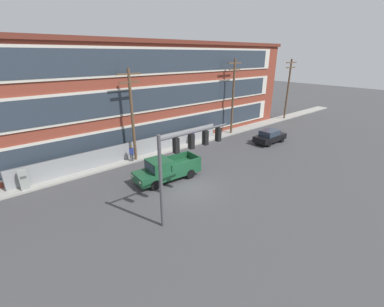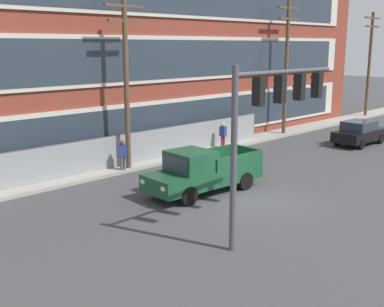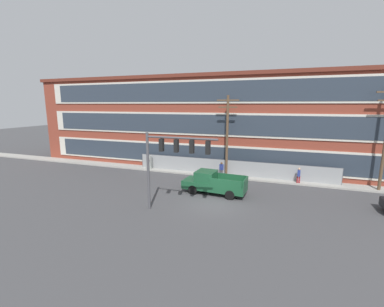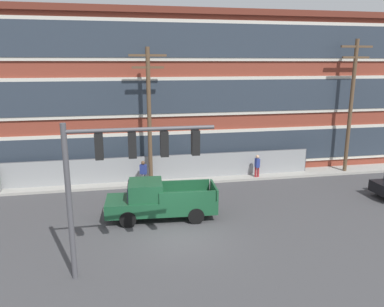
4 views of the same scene
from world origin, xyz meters
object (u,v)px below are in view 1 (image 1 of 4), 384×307
object	(u,v)px
traffic_signal_mast	(186,153)
pedestrian_by_fence	(193,137)
electrical_cabinet	(24,181)
utility_pole_midblock	(233,94)
pedestrian_near_cabinet	(132,153)
sedan_black	(270,136)
utility_pole_far_east	(288,87)
utility_pole_near_corner	(132,113)
pickup_truck_dark_green	(166,170)

from	to	relation	value
traffic_signal_mast	pedestrian_by_fence	world-z (taller)	traffic_signal_mast
electrical_cabinet	pedestrian_by_fence	size ratio (longest dim) A/B	1.03
utility_pole_midblock	pedestrian_near_cabinet	distance (m)	14.95
sedan_black	utility_pole_far_east	size ratio (longest dim) A/B	0.46
electrical_cabinet	utility_pole_far_east	bearing A→B (deg)	0.19
sedan_black	utility_pole_near_corner	xyz separation A→B (m)	(-14.61, 5.18, 3.95)
pickup_truck_dark_green	utility_pole_midblock	distance (m)	15.53
pickup_truck_dark_green	utility_pole_far_east	distance (m)	27.43
traffic_signal_mast	pickup_truck_dark_green	world-z (taller)	traffic_signal_mast
pedestrian_near_cabinet	pedestrian_by_fence	distance (m)	7.64
utility_pole_near_corner	electrical_cabinet	size ratio (longest dim) A/B	4.97
utility_pole_near_corner	pedestrian_by_fence	size ratio (longest dim) A/B	5.10
utility_pole_far_east	electrical_cabinet	distance (m)	36.04
traffic_signal_mast	sedan_black	size ratio (longest dim) A/B	1.37
sedan_black	pedestrian_near_cabinet	distance (m)	15.90
electrical_cabinet	sedan_black	bearing A→B (deg)	-12.37
pickup_truck_dark_green	pedestrian_near_cabinet	world-z (taller)	pickup_truck_dark_green
traffic_signal_mast	utility_pole_midblock	bearing A→B (deg)	33.18
traffic_signal_mast	sedan_black	bearing A→B (deg)	16.79
pedestrian_by_fence	utility_pole_far_east	bearing A→B (deg)	0.72
sedan_black	pickup_truck_dark_green	bearing A→B (deg)	-179.54
utility_pole_midblock	utility_pole_near_corner	bearing A→B (deg)	-179.37
pedestrian_near_cabinet	electrical_cabinet	bearing A→B (deg)	178.57
pickup_truck_dark_green	utility_pole_near_corner	size ratio (longest dim) A/B	0.66
electrical_cabinet	pedestrian_by_fence	world-z (taller)	electrical_cabinet
traffic_signal_mast	pedestrian_by_fence	size ratio (longest dim) A/B	3.41
sedan_black	utility_pole_near_corner	distance (m)	15.99
utility_pole_far_east	pedestrian_by_fence	distance (m)	19.77
traffic_signal_mast	electrical_cabinet	distance (m)	13.08
electrical_cabinet	pedestrian_near_cabinet	distance (m)	8.82
utility_pole_near_corner	utility_pole_midblock	xyz separation A→B (m)	(13.89, 0.15, 0.32)
traffic_signal_mast	pedestrian_by_fence	bearing A→B (deg)	48.18
sedan_black	electrical_cabinet	distance (m)	24.47
utility_pole_midblock	utility_pole_far_east	xyz separation A→B (m)	(12.62, 0.03, -0.03)
electrical_cabinet	pedestrian_near_cabinet	size ratio (longest dim) A/B	1.03
traffic_signal_mast	pickup_truck_dark_green	bearing A→B (deg)	69.51
sedan_black	electrical_cabinet	xyz separation A→B (m)	(-23.90, 5.24, 0.07)
sedan_black	utility_pole_far_east	bearing A→B (deg)	24.24
sedan_black	utility_pole_midblock	world-z (taller)	utility_pole_midblock
traffic_signal_mast	utility_pole_midblock	world-z (taller)	utility_pole_midblock
utility_pole_midblock	electrical_cabinet	world-z (taller)	utility_pole_midblock
sedan_black	utility_pole_near_corner	world-z (taller)	utility_pole_near_corner
utility_pole_far_east	pedestrian_by_fence	xyz separation A→B (m)	(-19.35, -0.24, -4.07)
utility_pole_far_east	pedestrian_by_fence	world-z (taller)	utility_pole_far_east
pedestrian_by_fence	utility_pole_midblock	bearing A→B (deg)	1.85
sedan_black	pedestrian_by_fence	bearing A→B (deg)	145.52
sedan_black	traffic_signal_mast	bearing A→B (deg)	-163.21
pickup_truck_dark_green	utility_pole_midblock	size ratio (longest dim) A/B	0.61
utility_pole_near_corner	utility_pole_far_east	xyz separation A→B (m)	(26.51, 0.18, 0.30)
utility_pole_near_corner	traffic_signal_mast	bearing A→B (deg)	-100.42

